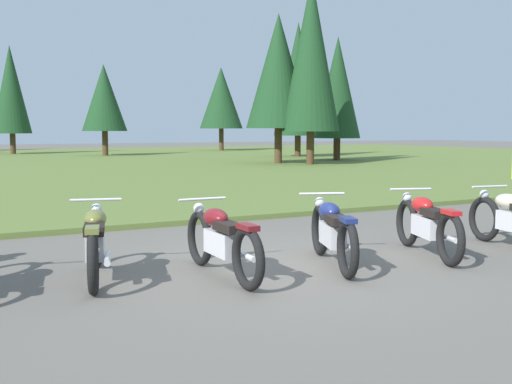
% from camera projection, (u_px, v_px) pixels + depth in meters
% --- Properties ---
extents(ground_plane, '(140.00, 140.00, 0.00)m').
position_uv_depth(ground_plane, '(278.00, 268.00, 7.80)').
color(ground_plane, '#605B54').
extents(grass_moorland, '(80.00, 44.00, 0.10)m').
position_uv_depth(grass_moorland, '(15.00, 164.00, 30.41)').
color(grass_moorland, '#5B7033').
rests_on(grass_moorland, ground).
extents(motorcycle_olive, '(0.79, 2.05, 0.88)m').
position_uv_depth(motorcycle_olive, '(95.00, 242.00, 7.17)').
color(motorcycle_olive, black).
rests_on(motorcycle_olive, ground).
extents(motorcycle_maroon, '(0.62, 2.10, 0.88)m').
position_uv_depth(motorcycle_maroon, '(221.00, 240.00, 7.29)').
color(motorcycle_maroon, black).
rests_on(motorcycle_maroon, ground).
extents(motorcycle_navy, '(0.92, 2.00, 0.88)m').
position_uv_depth(motorcycle_navy, '(332.00, 232.00, 7.88)').
color(motorcycle_navy, black).
rests_on(motorcycle_navy, ground).
extents(motorcycle_red, '(0.89, 2.01, 0.88)m').
position_uv_depth(motorcycle_red, '(427.00, 224.00, 8.53)').
color(motorcycle_red, black).
rests_on(motorcycle_red, ground).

